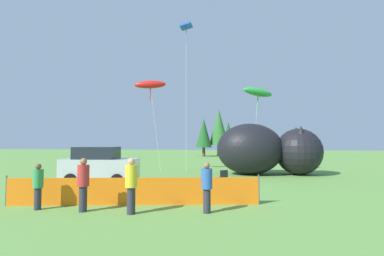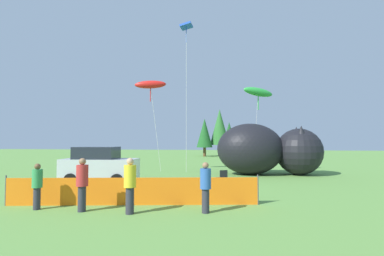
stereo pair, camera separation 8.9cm
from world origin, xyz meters
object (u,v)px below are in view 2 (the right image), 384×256
inflatable_cat (266,151)px  kite_green_fish (258,92)px  kite_blue_box (186,30)px  kite_red_lizard (150,85)px  spectator_in_green_shirt (82,182)px  spectator_in_red_shirt (37,184)px  parked_car (99,166)px  folding_chair (222,177)px  spectator_in_yellow_shirt (206,185)px  spectator_in_blue_shirt (130,183)px

inflatable_cat → kite_green_fish: bearing=111.5°
kite_blue_box → kite_red_lizard: (-2.65, -0.74, -4.41)m
spectator_in_green_shirt → kite_red_lizard: size_ratio=0.25×
spectator_in_red_shirt → kite_blue_box: (3.05, 13.17, 10.15)m
parked_car → folding_chair: (6.70, 0.02, -0.49)m
spectator_in_yellow_shirt → kite_red_lizard: 14.43m
folding_chair → spectator_in_red_shirt: (-6.10, -6.06, 0.35)m
folding_chair → kite_red_lizard: (-5.69, 6.37, 6.10)m
kite_red_lizard → spectator_in_blue_shirt: bearing=-76.7°
kite_green_fish → kite_blue_box: bearing=174.4°
spectator_in_blue_shirt → kite_red_lizard: 14.10m
parked_car → spectator_in_yellow_shirt: parked_car is taller
folding_chair → kite_red_lizard: bearing=10.6°
spectator_in_green_shirt → spectator_in_blue_shirt: bearing=-3.1°
folding_chair → spectator_in_blue_shirt: bearing=125.2°
spectator_in_blue_shirt → kite_blue_box: 16.68m
spectator_in_blue_shirt → spectator_in_green_shirt: bearing=176.9°
parked_car → spectator_in_blue_shirt: 7.36m
spectator_in_green_shirt → spectator_in_yellow_shirt: 4.12m
spectator_in_green_shirt → spectator_in_red_shirt: bearing=178.0°
kite_green_fish → folding_chair: bearing=-109.7°
spectator_in_yellow_shirt → kite_blue_box: bearing=102.0°
spectator_in_yellow_shirt → kite_green_fish: 13.55m
parked_car → kite_green_fish: (9.06, 6.60, 4.89)m
folding_chair → spectator_in_green_shirt: bearing=113.0°
spectator_in_yellow_shirt → kite_red_lizard: (-5.37, 12.12, 5.70)m
spectator_in_blue_shirt → kite_blue_box: bearing=91.4°
kite_green_fish → spectator_in_green_shirt: bearing=-118.1°
spectator_in_green_shirt → spectator_in_yellow_shirt: bearing=5.3°
kite_green_fish → spectator_in_yellow_shirt: bearing=-102.2°
folding_chair → spectator_in_blue_shirt: size_ratio=0.47×
spectator_in_green_shirt → parked_car: bearing=110.5°
spectator_in_blue_shirt → spectator_in_red_shirt: bearing=177.5°
parked_car → kite_blue_box: bearing=59.0°
spectator_in_blue_shirt → kite_blue_box: kite_blue_box is taller
spectator_in_yellow_shirt → kite_blue_box: size_ratio=0.14×
parked_car → kite_green_fish: bearing=32.3°
parked_car → kite_green_fish: kite_green_fish is taller
kite_blue_box → kite_red_lizard: 5.19m
kite_red_lizard → spectator_in_yellow_shirt: bearing=-66.1°
kite_blue_box → kite_green_fish: bearing=-5.6°
parked_car → spectator_in_yellow_shirt: size_ratio=2.47×
kite_blue_box → kite_green_fish: size_ratio=1.80×
folding_chair → spectator_in_red_shirt: spectator_in_red_shirt is taller
spectator_in_green_shirt → kite_green_fish: 15.21m
kite_green_fish → kite_red_lizard: bearing=-178.5°
parked_car → spectator_in_green_shirt: (2.28, -6.11, -0.03)m
spectator_in_green_shirt → kite_green_fish: size_ratio=0.28×
inflatable_cat → spectator_in_red_shirt: 14.77m
spectator_in_green_shirt → kite_red_lizard: kite_red_lizard is taller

